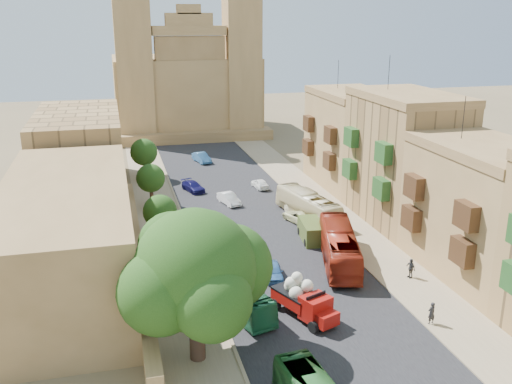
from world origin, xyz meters
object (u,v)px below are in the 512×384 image
bus_red_east (339,246)px  street_tree_c (151,178)px  red_truck (304,299)px  olive_pickup (312,231)px  pedestrian_a (431,313)px  church (186,82)px  pedestrian_c (411,268)px  bus_cream_east (308,206)px  car_blue_a (273,271)px  car_white_b (260,184)px  car_cream (299,217)px  street_tree_d (144,152)px  street_tree_b (160,212)px  ficus_tree (197,274)px  car_white_a (229,199)px  street_tree_a (174,263)px  car_dkblue (193,187)px  car_blue_b (202,158)px  bus_green_north (237,294)px

bus_red_east → street_tree_c: bearing=-37.2°
red_truck → olive_pickup: size_ratio=1.24×
red_truck → pedestrian_a: size_ratio=3.47×
church → pedestrian_c: 68.47m
bus_cream_east → car_blue_a: (-7.77, -13.47, -0.84)m
car_white_b → pedestrian_a: (3.41, -35.85, 0.24)m
pedestrian_c → car_white_b: bearing=179.6°
bus_cream_east → car_cream: bus_cream_east is taller
street_tree_d → olive_pickup: (14.56, -26.45, -2.84)m
street_tree_b → pedestrian_c: (19.84, -12.59, -2.51)m
ficus_tree → car_white_a: ficus_tree is taller
ficus_tree → street_tree_a: ficus_tree is taller
red_truck → bus_red_east: 10.39m
street_tree_c → bus_cream_east: 18.40m
ficus_tree → red_truck: bearing=22.0°
red_truck → car_white_a: size_ratio=1.48×
street_tree_c → street_tree_d: 12.00m
red_truck → olive_pickup: (5.64, 14.18, -0.52)m
car_cream → pedestrian_c: pedestrian_c is taller
car_white_a → car_white_b: bearing=31.6°
red_truck → car_white_a: red_truck is taller
ficus_tree → car_blue_a: ficus_tree is taller
bus_red_east → olive_pickup: bearing=-68.8°
red_truck → bus_cream_east: 21.60m
car_white_a → pedestrian_a: bearing=-88.5°
car_dkblue → car_blue_b: size_ratio=0.96×
street_tree_c → red_truck: street_tree_c is taller
car_blue_a → pedestrian_c: pedestrian_c is taller
car_white_b → church: bearing=-89.7°
olive_pickup → pedestrian_a: (2.94, -17.39, -0.06)m
bus_green_north → car_white_b: bus_green_north is taller
street_tree_d → olive_pickup: size_ratio=1.18×
red_truck → bus_cream_east: bearing=70.0°
ficus_tree → street_tree_c: ficus_tree is taller
street_tree_c → olive_pickup: size_ratio=1.07×
car_cream → church: bearing=-102.1°
bus_green_north → pedestrian_c: (15.46, 1.70, -0.36)m
bus_cream_east → car_cream: 1.80m
street_tree_d → bus_cream_east: 26.15m
pedestrian_c → car_dkblue: bearing=-165.8°
church → car_cream: 52.87m
bus_cream_east → car_blue_b: bearing=-86.6°
olive_pickup → car_white_b: size_ratio=1.32×
street_tree_c → pedestrian_c: bearing=-51.1°
ficus_tree → car_white_a: size_ratio=2.54×
church → bus_red_east: (5.07, -62.88, -7.91)m
street_tree_a → bus_green_north: 5.35m
ficus_tree → car_cream: size_ratio=2.26×
church → car_white_b: (4.09, -38.61, -8.90)m
street_tree_a → car_blue_b: street_tree_a is taller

